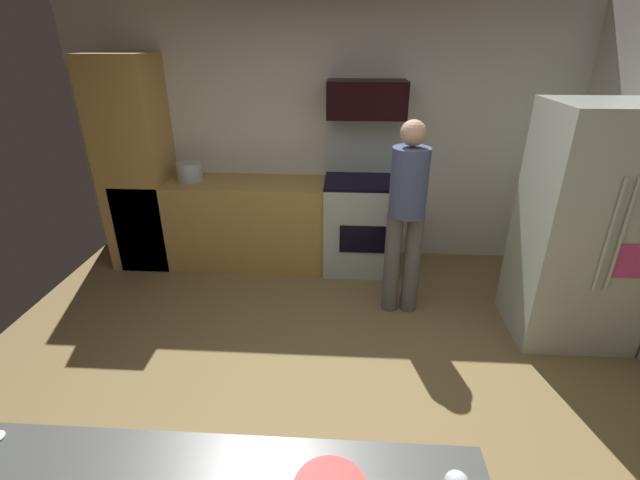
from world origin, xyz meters
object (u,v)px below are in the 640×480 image
refrigerator (586,228)px  stock_pot (190,172)px  person_cook (407,211)px  microwave (367,99)px  oven_range (362,220)px

refrigerator → stock_pot: size_ratio=7.32×
refrigerator → person_cook: size_ratio=1.10×
stock_pot → refrigerator: bearing=-17.4°
refrigerator → person_cook: (-1.31, 0.23, 0.02)m
microwave → refrigerator: microwave is taller
microwave → person_cook: bearing=-70.2°
microwave → refrigerator: 2.15m
oven_range → refrigerator: refrigerator is taller
oven_range → refrigerator: bearing=-32.8°
microwave → refrigerator: (1.64, -1.14, -0.78)m
oven_range → stock_pot: (-1.75, 0.01, 0.48)m
oven_range → refrigerator: (1.64, -1.06, 0.40)m
oven_range → microwave: size_ratio=2.07×
stock_pot → person_cook: bearing=-21.8°
microwave → stock_pot: (-1.75, -0.08, -0.71)m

